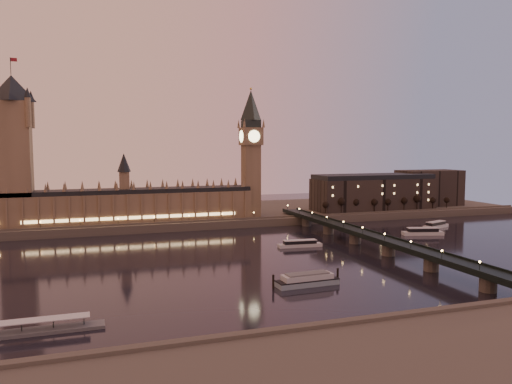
# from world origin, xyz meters

# --- Properties ---
(ground) EXTENTS (700.00, 700.00, 0.00)m
(ground) POSITION_xyz_m (0.00, 0.00, 0.00)
(ground) COLOR black
(ground) RESTS_ON ground
(far_embankment) EXTENTS (560.00, 130.00, 6.00)m
(far_embankment) POSITION_xyz_m (30.00, 165.00, 3.00)
(far_embankment) COLOR #423D35
(far_embankment) RESTS_ON ground
(palace_of_westminster) EXTENTS (180.00, 26.62, 52.00)m
(palace_of_westminster) POSITION_xyz_m (-40.12, 120.99, 21.71)
(palace_of_westminster) COLOR brown
(palace_of_westminster) RESTS_ON ground
(victoria_tower) EXTENTS (31.68, 31.68, 118.00)m
(victoria_tower) POSITION_xyz_m (-120.00, 121.00, 65.79)
(victoria_tower) COLOR brown
(victoria_tower) RESTS_ON ground
(big_ben) EXTENTS (17.68, 17.68, 104.00)m
(big_ben) POSITION_xyz_m (53.99, 120.99, 63.95)
(big_ben) COLOR brown
(big_ben) RESTS_ON ground
(westminster_bridge) EXTENTS (13.20, 260.00, 15.30)m
(westminster_bridge) POSITION_xyz_m (91.61, 0.00, 5.52)
(westminster_bridge) COLOR black
(westminster_bridge) RESTS_ON ground
(city_block) EXTENTS (155.00, 45.00, 34.00)m
(city_block) POSITION_xyz_m (194.94, 130.93, 22.24)
(city_block) COLOR black
(city_block) RESTS_ON ground
(bare_tree_0) EXTENTS (5.87, 5.87, 11.94)m
(bare_tree_0) POSITION_xyz_m (114.78, 109.00, 14.91)
(bare_tree_0) COLOR black
(bare_tree_0) RESTS_ON ground
(bare_tree_1) EXTENTS (5.87, 5.87, 11.94)m
(bare_tree_1) POSITION_xyz_m (130.25, 109.00, 14.91)
(bare_tree_1) COLOR black
(bare_tree_1) RESTS_ON ground
(bare_tree_2) EXTENTS (5.87, 5.87, 11.94)m
(bare_tree_2) POSITION_xyz_m (145.72, 109.00, 14.91)
(bare_tree_2) COLOR black
(bare_tree_2) RESTS_ON ground
(bare_tree_3) EXTENTS (5.87, 5.87, 11.94)m
(bare_tree_3) POSITION_xyz_m (161.19, 109.00, 14.91)
(bare_tree_3) COLOR black
(bare_tree_3) RESTS_ON ground
(bare_tree_4) EXTENTS (5.87, 5.87, 11.94)m
(bare_tree_4) POSITION_xyz_m (176.66, 109.00, 14.91)
(bare_tree_4) COLOR black
(bare_tree_4) RESTS_ON ground
(bare_tree_5) EXTENTS (5.87, 5.87, 11.94)m
(bare_tree_5) POSITION_xyz_m (192.13, 109.00, 14.91)
(bare_tree_5) COLOR black
(bare_tree_5) RESTS_ON ground
(bare_tree_6) EXTENTS (5.87, 5.87, 11.94)m
(bare_tree_6) POSITION_xyz_m (207.60, 109.00, 14.91)
(bare_tree_6) COLOR black
(bare_tree_6) RESTS_ON ground
(bare_tree_7) EXTENTS (5.87, 5.87, 11.94)m
(bare_tree_7) POSITION_xyz_m (223.08, 109.00, 14.91)
(bare_tree_7) COLOR black
(bare_tree_7) RESTS_ON ground
(bare_tree_8) EXTENTS (5.87, 5.87, 11.94)m
(bare_tree_8) POSITION_xyz_m (238.55, 109.00, 14.91)
(bare_tree_8) COLOR black
(bare_tree_8) RESTS_ON ground
(cruise_boat_a) EXTENTS (28.28, 8.68, 4.45)m
(cruise_boat_a) POSITION_xyz_m (53.38, 20.12, 1.96)
(cruise_boat_a) COLOR silver
(cruise_boat_a) RESTS_ON ground
(cruise_boat_b) EXTENTS (29.56, 14.49, 5.30)m
(cruise_boat_b) POSITION_xyz_m (153.52, 31.05, 2.33)
(cruise_boat_b) COLOR silver
(cruise_boat_b) RESTS_ON ground
(cruise_boat_c) EXTENTS (26.03, 15.03, 5.04)m
(cruise_boat_c) POSITION_xyz_m (183.11, 54.02, 2.22)
(cruise_boat_c) COLOR silver
(cruise_boat_c) RESTS_ON ground
(moored_barge) EXTENTS (33.77, 9.47, 6.20)m
(moored_barge) POSITION_xyz_m (21.29, -61.05, 2.62)
(moored_barge) COLOR #7D94A0
(moored_barge) RESTS_ON ground
(pontoon_pier) EXTENTS (41.57, 6.93, 11.08)m
(pontoon_pier) POSITION_xyz_m (-88.70, -84.80, 1.19)
(pontoon_pier) COLOR #595B5E
(pontoon_pier) RESTS_ON ground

